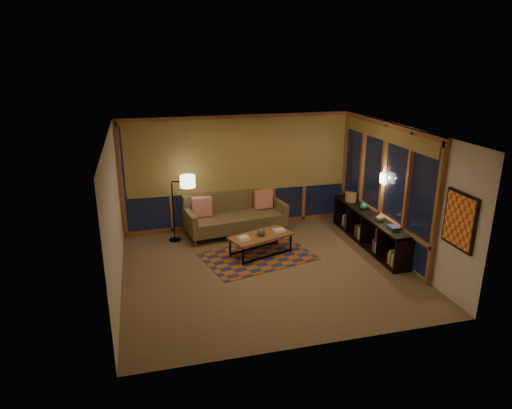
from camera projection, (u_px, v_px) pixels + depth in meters
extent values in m
cube|color=brown|center=(267.00, 270.00, 8.91)|extent=(5.50, 5.00, 0.01)
cube|color=white|center=(268.00, 132.00, 8.05)|extent=(5.50, 5.00, 0.01)
cube|color=beige|center=(239.00, 172.00, 10.78)|extent=(5.50, 0.01, 2.70)
cube|color=beige|center=(318.00, 261.00, 6.19)|extent=(5.50, 0.01, 2.70)
cube|color=beige|center=(114.00, 217.00, 7.84)|extent=(0.01, 5.00, 2.70)
cube|color=beige|center=(400.00, 194.00, 9.13)|extent=(0.01, 5.00, 2.70)
cube|color=#9E4A15|center=(258.00, 256.00, 9.50)|extent=(2.47, 1.94, 0.01)
sphere|color=black|center=(261.00, 232.00, 9.40)|extent=(0.20, 0.20, 0.17)
cylinder|color=#A97752|center=(351.00, 197.00, 10.67)|extent=(0.26, 0.26, 0.20)
sphere|color=#196D6E|center=(364.00, 206.00, 10.12)|extent=(0.16, 0.16, 0.15)
imported|color=#BBA98B|center=(380.00, 217.00, 9.43)|extent=(0.17, 0.17, 0.17)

